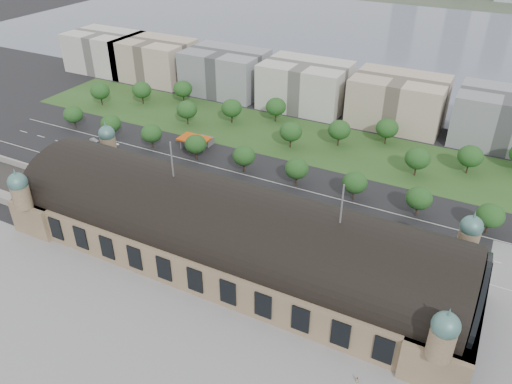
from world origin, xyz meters
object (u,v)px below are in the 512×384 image
at_px(traffic_car_5, 424,241).
at_px(parked_car_0, 110,173).
at_px(traffic_car_4, 323,212).
at_px(parked_car_2, 171,197).
at_px(traffic_car_0, 69,143).
at_px(parked_car_6, 222,206).
at_px(petrol_station, 200,140).
at_px(parked_car_3, 157,186).
at_px(bus_mid, 333,231).
at_px(bus_west, 240,198).
at_px(traffic_car_2, 115,171).
at_px(bus_east, 300,223).
at_px(parked_car_5, 204,207).
at_px(parked_car_4, 199,205).
at_px(pedestrian_0, 357,380).
at_px(traffic_car_1, 94,140).
at_px(parked_car_1, 118,181).

distance_m(traffic_car_5, parked_car_0, 127.44).
bearing_deg(traffic_car_4, parked_car_2, -68.98).
height_order(traffic_car_0, parked_car_6, traffic_car_0).
distance_m(petrol_station, parked_car_3, 40.70).
xyz_separation_m(parked_car_0, bus_mid, (97.86, 2.00, 1.15)).
xyz_separation_m(parked_car_2, bus_west, (24.97, 9.97, 0.98)).
distance_m(traffic_car_2, bus_east, 85.33).
xyz_separation_m(parked_car_0, bus_west, (58.88, 5.97, 1.06)).
height_order(parked_car_5, parked_car_6, parked_car_5).
relative_size(parked_car_4, parked_car_5, 0.81).
relative_size(parked_car_4, pedestrian_0, 2.78).
bearing_deg(parked_car_4, parked_car_0, -128.57).
distance_m(traffic_car_2, traffic_car_5, 126.86).
height_order(traffic_car_2, parked_car_4, parked_car_4).
bearing_deg(bus_east, parked_car_3, 89.07).
distance_m(bus_mid, bus_east, 12.14).
bearing_deg(petrol_station, bus_west, -40.59).
height_order(parked_car_2, bus_west, bus_west).
bearing_deg(parked_car_5, pedestrian_0, 20.59).
distance_m(traffic_car_1, parked_car_4, 79.50).
bearing_deg(bus_west, parked_car_0, 101.49).
xyz_separation_m(traffic_car_1, pedestrian_0, (152.39, -72.89, 0.08)).
relative_size(parked_car_3, parked_car_6, 1.03).
bearing_deg(bus_east, parked_car_1, 91.58).
xyz_separation_m(parked_car_3, parked_car_4, (22.74, -4.00, -0.05)).
bearing_deg(traffic_car_4, traffic_car_2, -79.10).
bearing_deg(parked_car_1, parked_car_5, 62.32).
bearing_deg(pedestrian_0, bus_mid, 103.33).
height_order(parked_car_4, parked_car_6, parked_car_4).
bearing_deg(parked_car_5, parked_car_6, 86.45).
distance_m(traffic_car_2, parked_car_5, 49.12).
relative_size(petrol_station, parked_car_1, 2.59).
height_order(parked_car_6, bus_mid, bus_mid).
relative_size(parked_car_5, parked_car_6, 1.24).
relative_size(parked_car_3, parked_car_5, 0.83).
bearing_deg(parked_car_4, parked_car_1, -123.70).
relative_size(traffic_car_4, parked_car_0, 0.89).
xyz_separation_m(parked_car_2, parked_car_4, (13.06, 0.00, -0.03)).
height_order(parked_car_5, bus_east, bus_east).
xyz_separation_m(parked_car_3, bus_west, (34.64, 5.97, 0.96)).
distance_m(traffic_car_2, parked_car_2, 34.09).
relative_size(traffic_car_1, parked_car_2, 0.84).
height_order(bus_west, bus_east, bus_west).
distance_m(petrol_station, traffic_car_1, 51.24).
height_order(bus_mid, pedestrian_0, bus_mid).
relative_size(parked_car_0, parked_car_6, 0.93).
bearing_deg(traffic_car_2, parked_car_0, -10.73).
height_order(petrol_station, pedestrian_0, petrol_station).
distance_m(parked_car_2, parked_car_4, 13.06).
distance_m(traffic_car_1, parked_car_6, 85.93).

